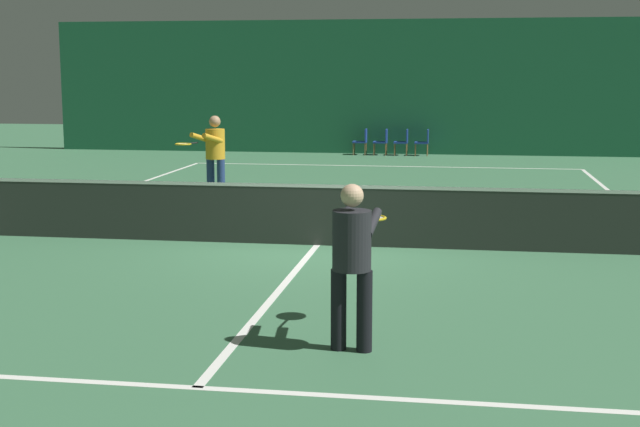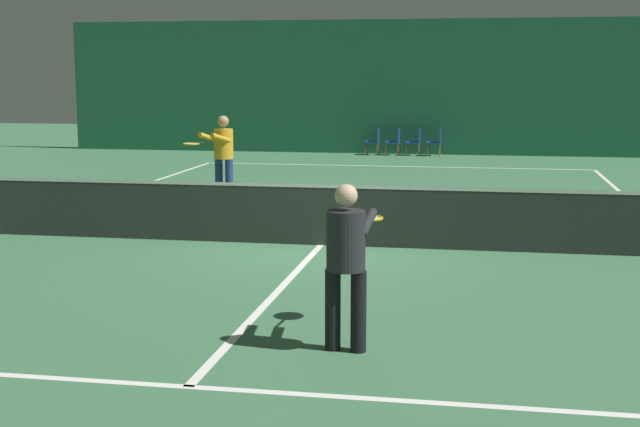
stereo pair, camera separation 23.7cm
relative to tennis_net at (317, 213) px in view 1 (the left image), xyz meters
The scene contains 13 objects.
ground_plane 0.51m from the tennis_net, ahead, with size 60.00×60.00×0.00m, color #3D704C.
backdrop_curtain 15.97m from the tennis_net, 90.00° to the left, with size 23.00×0.12×4.35m.
court_line_baseline_far 11.91m from the tennis_net, 90.00° to the left, with size 11.00×0.10×0.00m.
court_line_service_far 6.42m from the tennis_net, 90.00° to the left, with size 8.25×0.10×0.00m.
court_line_service_near 6.42m from the tennis_net, 90.00° to the right, with size 8.25×0.10×0.00m.
court_line_centre 0.51m from the tennis_net, ahead, with size 0.10×12.80×0.00m.
tennis_net is the anchor object (origin of this frame).
player_near 5.27m from the tennis_net, 77.09° to the right, with size 0.47×1.35×1.62m.
player_far 5.41m from the tennis_net, 122.64° to the left, with size 0.87×1.43×1.76m.
courtside_chair_0 15.37m from the tennis_net, 93.73° to the left, with size 0.44×0.44×0.84m.
courtside_chair_1 15.34m from the tennis_net, 91.25° to the left, with size 0.44×0.44×0.84m.
courtside_chair_2 15.34m from the tennis_net, 88.76° to the left, with size 0.44×0.44×0.84m.
courtside_chair_3 15.37m from the tennis_net, 86.28° to the left, with size 0.44×0.44×0.84m.
Camera 1 is at (2.17, -13.38, 2.65)m, focal length 50.00 mm.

